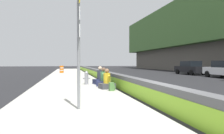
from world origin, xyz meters
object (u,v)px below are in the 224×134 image
object	(u,v)px
seated_person_foreground	(107,82)
fire_hydrant	(86,77)
backpack	(112,87)
route_sign_post	(79,38)
construction_barrel	(62,69)
seated_person_middle	(104,80)
parked_car_fourth	(190,68)
seated_person_rear	(100,78)

from	to	relation	value
seated_person_foreground	fire_hydrant	bearing A→B (deg)	20.38
seated_person_foreground	backpack	distance (m)	0.82
route_sign_post	construction_barrel	distance (m)	21.96
route_sign_post	seated_person_middle	size ratio (longest dim) A/B	3.29
construction_barrel	parked_car_fourth	size ratio (longest dim) A/B	0.21
seated_person_foreground	parked_car_fourth	xyz separation A→B (m)	(12.21, -13.12, 0.39)
route_sign_post	seated_person_foreground	distance (m)	5.08
route_sign_post	seated_person_middle	distance (m)	6.21
seated_person_middle	parked_car_fourth	size ratio (longest dim) A/B	0.24
seated_person_foreground	seated_person_middle	size ratio (longest dim) A/B	0.97
seated_person_foreground	construction_barrel	xyz separation A→B (m)	(17.43, 2.74, 0.15)
route_sign_post	seated_person_foreground	size ratio (longest dim) A/B	3.38
route_sign_post	construction_barrel	xyz separation A→B (m)	(21.87, 1.02, -1.61)
route_sign_post	seated_person_middle	xyz separation A→B (m)	(5.69, -1.78, -1.75)
parked_car_fourth	fire_hydrant	bearing A→B (deg)	125.30
route_sign_post	seated_person_rear	world-z (taller)	route_sign_post
seated_person_middle	parked_car_fourth	world-z (taller)	parked_car_fourth
backpack	parked_car_fourth	world-z (taller)	parked_car_fourth
seated_person_middle	construction_barrel	world-z (taller)	seated_person_middle
seated_person_foreground	construction_barrel	size ratio (longest dim) A/B	1.12
route_sign_post	parked_car_fourth	bearing A→B (deg)	-41.69
parked_car_fourth	seated_person_foreground	bearing A→B (deg)	132.96
route_sign_post	seated_person_rear	bearing A→B (deg)	-14.36
route_sign_post	seated_person_foreground	world-z (taller)	route_sign_post
seated_person_rear	parked_car_fourth	xyz separation A→B (m)	(9.82, -13.09, 0.37)
seated_person_rear	construction_barrel	world-z (taller)	seated_person_rear
fire_hydrant	backpack	size ratio (longest dim) A/B	2.20
backpack	construction_barrel	distance (m)	18.45
route_sign_post	seated_person_foreground	bearing A→B (deg)	-21.18
backpack	construction_barrel	world-z (taller)	construction_barrel
seated_person_middle	seated_person_rear	bearing A→B (deg)	1.23
fire_hydrant	backpack	bearing A→B (deg)	-163.14
fire_hydrant	construction_barrel	xyz separation A→B (m)	(15.11, 1.88, 0.03)
backpack	parked_car_fourth	distance (m)	18.43
fire_hydrant	seated_person_middle	distance (m)	1.41
fire_hydrant	seated_person_foreground	xyz separation A→B (m)	(-2.32, -0.86, -0.12)
seated_person_middle	parked_car_fourth	distance (m)	17.06
seated_person_rear	backpack	size ratio (longest dim) A/B	2.84
backpack	seated_person_middle	bearing A→B (deg)	0.90
fire_hydrant	parked_car_fourth	xyz separation A→B (m)	(9.90, -13.98, 0.27)
seated_person_rear	route_sign_post	bearing A→B (deg)	165.64
construction_barrel	parked_car_fourth	bearing A→B (deg)	-108.19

